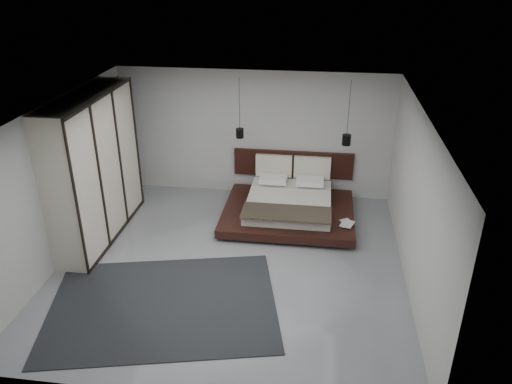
# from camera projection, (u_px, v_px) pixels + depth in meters

# --- Properties ---
(floor) EXTENTS (6.00, 6.00, 0.00)m
(floor) POSITION_uv_depth(u_px,v_px,m) (231.00, 263.00, 8.87)
(floor) COLOR gray
(floor) RESTS_ON ground
(ceiling) EXTENTS (6.00, 6.00, 0.00)m
(ceiling) POSITION_uv_depth(u_px,v_px,m) (228.00, 111.00, 7.66)
(ceiling) COLOR white
(ceiling) RESTS_ON wall_back
(wall_back) EXTENTS (6.00, 0.00, 6.00)m
(wall_back) POSITION_uv_depth(u_px,v_px,m) (254.00, 134.00, 10.95)
(wall_back) COLOR #B9B9B6
(wall_back) RESTS_ON floor
(wall_front) EXTENTS (6.00, 0.00, 6.00)m
(wall_front) POSITION_uv_depth(u_px,v_px,m) (181.00, 307.00, 5.59)
(wall_front) COLOR #B9B9B6
(wall_front) RESTS_ON floor
(wall_left) EXTENTS (0.00, 6.00, 6.00)m
(wall_left) POSITION_uv_depth(u_px,v_px,m) (59.00, 182.00, 8.63)
(wall_left) COLOR #B9B9B6
(wall_left) RESTS_ON floor
(wall_right) EXTENTS (0.00, 6.00, 6.00)m
(wall_right) POSITION_uv_depth(u_px,v_px,m) (416.00, 204.00, 7.91)
(wall_right) COLOR #B9B9B6
(wall_right) RESTS_ON floor
(lattice_screen) EXTENTS (0.05, 0.90, 2.60)m
(lattice_screen) POSITION_uv_depth(u_px,v_px,m) (117.00, 141.00, 10.86)
(lattice_screen) COLOR black
(lattice_screen) RESTS_ON floor
(bed) EXTENTS (2.64, 2.34, 1.05)m
(bed) POSITION_uv_depth(u_px,v_px,m) (289.00, 204.00, 10.36)
(bed) COLOR black
(bed) RESTS_ON floor
(book_lower) EXTENTS (0.29, 0.32, 0.02)m
(book_lower) POSITION_uv_depth(u_px,v_px,m) (342.00, 223.00, 9.67)
(book_lower) COLOR #99724C
(book_lower) RESTS_ON bed
(book_upper) EXTENTS (0.32, 0.36, 0.02)m
(book_upper) POSITION_uv_depth(u_px,v_px,m) (342.00, 223.00, 9.63)
(book_upper) COLOR #99724C
(book_upper) RESTS_ON book_lower
(pendant_left) EXTENTS (0.16, 0.16, 1.26)m
(pendant_left) POSITION_uv_depth(u_px,v_px,m) (240.00, 133.00, 10.26)
(pendant_left) COLOR black
(pendant_left) RESTS_ON ceiling
(pendant_right) EXTENTS (0.18, 0.18, 1.31)m
(pendant_right) POSITION_uv_depth(u_px,v_px,m) (346.00, 140.00, 10.01)
(pendant_right) COLOR black
(pendant_right) RESTS_ON ceiling
(wardrobe) EXTENTS (0.66, 2.82, 2.77)m
(wardrobe) POSITION_uv_depth(u_px,v_px,m) (94.00, 168.00, 9.25)
(wardrobe) COLOR beige
(wardrobe) RESTS_ON floor
(rug) EXTENTS (3.97, 3.22, 0.02)m
(rug) POSITION_uv_depth(u_px,v_px,m) (163.00, 305.00, 7.82)
(rug) COLOR black
(rug) RESTS_ON floor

